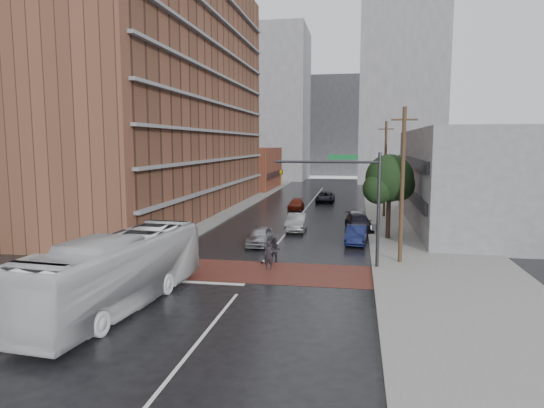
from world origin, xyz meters
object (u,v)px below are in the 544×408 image
(car_parked_mid, at_px, (359,223))
(car_travel_b, at_px, (297,222))
(car_travel_c, at_px, (296,204))
(pedestrian_a, at_px, (269,255))
(pedestrian_b, at_px, (275,250))
(transit_bus, at_px, (117,272))
(car_parked_near, at_px, (356,235))
(car_travel_a, at_px, (260,236))
(car_parked_far, at_px, (357,218))
(suv_travel, at_px, (325,197))

(car_parked_mid, bearing_deg, car_travel_b, -178.62)
(car_travel_c, bearing_deg, pedestrian_a, -85.47)
(pedestrian_a, relative_size, pedestrian_b, 1.08)
(transit_bus, height_order, car_parked_mid, transit_bus)
(car_parked_near, distance_m, car_parked_mid, 5.78)
(car_travel_a, distance_m, car_parked_mid, 10.71)
(pedestrian_a, relative_size, car_parked_far, 0.38)
(transit_bus, height_order, car_travel_a, transit_bus)
(suv_travel, bearing_deg, pedestrian_a, -90.73)
(pedestrian_a, xyz_separation_m, pedestrian_b, (0.06, 1.78, -0.07))
(pedestrian_b, bearing_deg, car_travel_b, 88.12)
(car_travel_b, height_order, car_parked_mid, car_travel_b)
(transit_bus, bearing_deg, car_parked_far, 71.02)
(car_travel_b, bearing_deg, car_parked_near, -42.18)
(pedestrian_a, bearing_deg, car_parked_far, 75.81)
(transit_bus, xyz_separation_m, pedestrian_a, (5.78, 8.14, -0.86))
(pedestrian_b, xyz_separation_m, car_parked_far, (5.22, 14.99, -0.02))
(car_parked_far, bearing_deg, car_travel_b, -150.89)
(transit_bus, relative_size, suv_travel, 2.50)
(car_parked_far, bearing_deg, suv_travel, 100.05)
(car_travel_a, xyz_separation_m, car_travel_b, (2.02, 6.60, 0.06))
(car_travel_b, bearing_deg, car_travel_c, 97.24)
(pedestrian_b, xyz_separation_m, car_parked_mid, (5.43, 12.78, -0.09))
(pedestrian_a, height_order, car_travel_a, pedestrian_a)
(pedestrian_a, bearing_deg, transit_bus, -122.06)
(car_travel_b, bearing_deg, pedestrian_a, -90.22)
(car_travel_a, xyz_separation_m, car_parked_far, (7.28, 9.87, 0.10))
(car_travel_b, bearing_deg, car_parked_far, 31.74)
(car_travel_c, height_order, suv_travel, suv_travel)
(transit_bus, distance_m, pedestrian_a, 10.02)
(car_parked_far, bearing_deg, car_travel_a, -129.15)
(car_travel_c, distance_m, car_parked_mid, 14.97)
(pedestrian_b, distance_m, car_travel_a, 5.52)
(car_parked_mid, distance_m, car_parked_far, 2.22)
(car_parked_mid, bearing_deg, car_parked_near, -101.84)
(car_travel_a, bearing_deg, transit_bus, -103.89)
(car_travel_a, relative_size, car_parked_far, 0.88)
(transit_bus, distance_m, car_parked_mid, 25.36)
(car_travel_a, relative_size, car_parked_mid, 0.83)
(car_travel_c, distance_m, car_parked_far, 12.97)
(transit_bus, height_order, pedestrian_b, transit_bus)
(car_travel_c, bearing_deg, car_travel_b, -81.84)
(car_parked_near, bearing_deg, suv_travel, 102.34)
(suv_travel, bearing_deg, car_parked_far, -76.06)
(pedestrian_b, xyz_separation_m, car_travel_b, (-0.04, 11.72, -0.05))
(pedestrian_b, height_order, car_parked_far, pedestrian_b)
(pedestrian_b, height_order, car_travel_b, pedestrian_b)
(car_parked_far, bearing_deg, pedestrian_a, -110.24)
(car_travel_b, bearing_deg, car_parked_mid, 10.83)
(pedestrian_b, distance_m, car_travel_b, 11.72)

